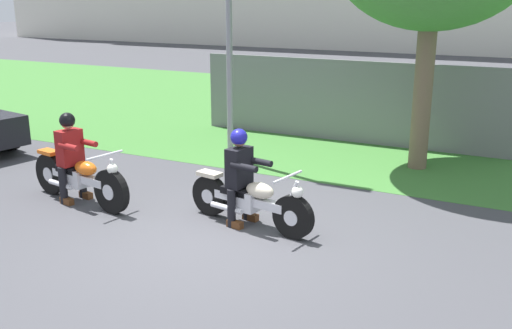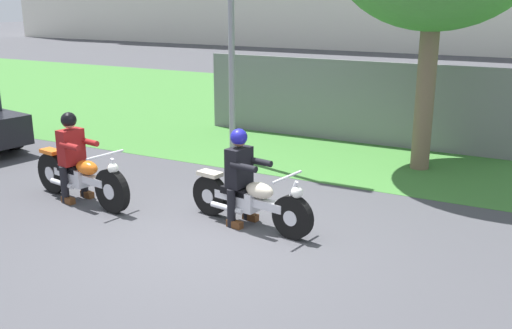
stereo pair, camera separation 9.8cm
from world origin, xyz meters
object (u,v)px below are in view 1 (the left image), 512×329
(rider_lead, at_px, (240,169))
(rider_follow, at_px, (71,150))
(motorcycle_follow, at_px, (80,178))
(motorcycle_lead, at_px, (250,201))

(rider_lead, height_order, rider_follow, rider_follow)
(motorcycle_follow, bearing_deg, rider_follow, 179.22)
(rider_lead, height_order, motorcycle_follow, rider_lead)
(motorcycle_lead, xyz_separation_m, rider_follow, (-2.97, -0.33, 0.45))
(motorcycle_lead, distance_m, rider_lead, 0.46)
(motorcycle_lead, height_order, rider_follow, rider_follow)
(motorcycle_lead, height_order, motorcycle_follow, motorcycle_follow)
(rider_lead, distance_m, rider_follow, 2.83)
(rider_follow, bearing_deg, rider_lead, 16.98)
(motorcycle_lead, bearing_deg, rider_follow, -164.01)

